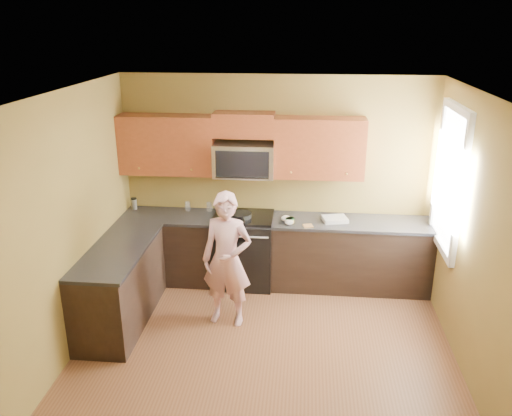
# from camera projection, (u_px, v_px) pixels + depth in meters

# --- Properties ---
(floor) EXTENTS (4.00, 4.00, 0.00)m
(floor) POSITION_uv_depth(u_px,v_px,m) (263.00, 359.00, 5.40)
(floor) COLOR brown
(floor) RESTS_ON ground
(ceiling) EXTENTS (4.00, 4.00, 0.00)m
(ceiling) POSITION_uv_depth(u_px,v_px,m) (264.00, 97.00, 4.48)
(ceiling) COLOR white
(ceiling) RESTS_ON ground
(wall_back) EXTENTS (4.00, 0.00, 4.00)m
(wall_back) POSITION_uv_depth(u_px,v_px,m) (276.00, 180.00, 6.81)
(wall_back) COLOR brown
(wall_back) RESTS_ON ground
(wall_front) EXTENTS (4.00, 0.00, 4.00)m
(wall_front) POSITION_uv_depth(u_px,v_px,m) (236.00, 375.00, 3.07)
(wall_front) COLOR brown
(wall_front) RESTS_ON ground
(wall_left) EXTENTS (0.00, 4.00, 4.00)m
(wall_left) POSITION_uv_depth(u_px,v_px,m) (62.00, 233.00, 5.12)
(wall_left) COLOR brown
(wall_left) RESTS_ON ground
(wall_right) EXTENTS (0.00, 4.00, 4.00)m
(wall_right) POSITION_uv_depth(u_px,v_px,m) (481.00, 249.00, 4.76)
(wall_right) COLOR brown
(wall_right) RESTS_ON ground
(cabinet_back_run) EXTENTS (4.00, 0.60, 0.88)m
(cabinet_back_run) POSITION_uv_depth(u_px,v_px,m) (274.00, 252.00, 6.84)
(cabinet_back_run) COLOR black
(cabinet_back_run) RESTS_ON floor
(cabinet_left_run) EXTENTS (0.60, 1.60, 0.88)m
(cabinet_left_run) POSITION_uv_depth(u_px,v_px,m) (120.00, 286.00, 5.97)
(cabinet_left_run) COLOR black
(cabinet_left_run) RESTS_ON floor
(countertop_back) EXTENTS (4.00, 0.62, 0.04)m
(countertop_back) POSITION_uv_depth(u_px,v_px,m) (274.00, 220.00, 6.67)
(countertop_back) COLOR black
(countertop_back) RESTS_ON cabinet_back_run
(countertop_left) EXTENTS (0.62, 1.60, 0.04)m
(countertop_left) POSITION_uv_depth(u_px,v_px,m) (118.00, 250.00, 5.81)
(countertop_left) COLOR black
(countertop_left) RESTS_ON cabinet_left_run
(stove) EXTENTS (0.76, 0.65, 0.95)m
(stove) POSITION_uv_depth(u_px,v_px,m) (244.00, 249.00, 6.84)
(stove) COLOR black
(stove) RESTS_ON floor
(microwave) EXTENTS (0.76, 0.40, 0.42)m
(microwave) POSITION_uv_depth(u_px,v_px,m) (244.00, 176.00, 6.62)
(microwave) COLOR silver
(microwave) RESTS_ON wall_back
(upper_cab_left) EXTENTS (1.22, 0.33, 0.75)m
(upper_cab_left) POSITION_uv_depth(u_px,v_px,m) (169.00, 173.00, 6.75)
(upper_cab_left) COLOR brown
(upper_cab_left) RESTS_ON wall_back
(upper_cab_right) EXTENTS (1.12, 0.33, 0.75)m
(upper_cab_right) POSITION_uv_depth(u_px,v_px,m) (318.00, 177.00, 6.57)
(upper_cab_right) COLOR brown
(upper_cab_right) RESTS_ON wall_back
(upper_cab_over_mw) EXTENTS (0.76, 0.33, 0.30)m
(upper_cab_over_mw) POSITION_uv_depth(u_px,v_px,m) (244.00, 125.00, 6.43)
(upper_cab_over_mw) COLOR brown
(upper_cab_over_mw) RESTS_ON wall_back
(window) EXTENTS (0.06, 1.06, 1.66)m
(window) POSITION_uv_depth(u_px,v_px,m) (450.00, 180.00, 5.78)
(window) COLOR white
(window) RESTS_ON wall_right
(woman) EXTENTS (0.62, 0.46, 1.57)m
(woman) POSITION_uv_depth(u_px,v_px,m) (227.00, 260.00, 5.83)
(woman) COLOR #D2697C
(woman) RESTS_ON floor
(frying_pan) EXTENTS (0.38, 0.52, 0.06)m
(frying_pan) POSITION_uv_depth(u_px,v_px,m) (241.00, 217.00, 6.63)
(frying_pan) COLOR black
(frying_pan) RESTS_ON stove
(butter_tub) EXTENTS (0.13, 0.13, 0.08)m
(butter_tub) POSITION_uv_depth(u_px,v_px,m) (290.00, 223.00, 6.54)
(butter_tub) COLOR gold
(butter_tub) RESTS_ON countertop_back
(toast_slice) EXTENTS (0.14, 0.14, 0.01)m
(toast_slice) POSITION_uv_depth(u_px,v_px,m) (308.00, 226.00, 6.41)
(toast_slice) COLOR #B27F47
(toast_slice) RESTS_ON countertop_back
(napkin_a) EXTENTS (0.13, 0.14, 0.06)m
(napkin_a) POSITION_uv_depth(u_px,v_px,m) (289.00, 222.00, 6.47)
(napkin_a) COLOR silver
(napkin_a) RESTS_ON countertop_back
(napkin_b) EXTENTS (0.12, 0.14, 0.07)m
(napkin_b) POSITION_uv_depth(u_px,v_px,m) (286.00, 218.00, 6.58)
(napkin_b) COLOR silver
(napkin_b) RESTS_ON countertop_back
(dish_towel) EXTENTS (0.35, 0.30, 0.05)m
(dish_towel) POSITION_uv_depth(u_px,v_px,m) (335.00, 219.00, 6.58)
(dish_towel) COLOR silver
(dish_towel) RESTS_ON countertop_back
(travel_mug) EXTENTS (0.10, 0.10, 0.16)m
(travel_mug) POSITION_uv_depth(u_px,v_px,m) (135.00, 209.00, 7.00)
(travel_mug) COLOR silver
(travel_mug) RESTS_ON countertop_back
(glass_b) EXTENTS (0.09, 0.09, 0.12)m
(glass_b) POSITION_uv_depth(u_px,v_px,m) (209.00, 207.00, 6.91)
(glass_b) COLOR silver
(glass_b) RESTS_ON countertop_back
(glass_c) EXTENTS (0.08, 0.08, 0.12)m
(glass_c) POSITION_uv_depth(u_px,v_px,m) (188.00, 206.00, 6.94)
(glass_c) COLOR silver
(glass_c) RESTS_ON countertop_back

